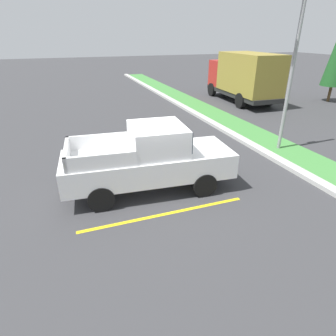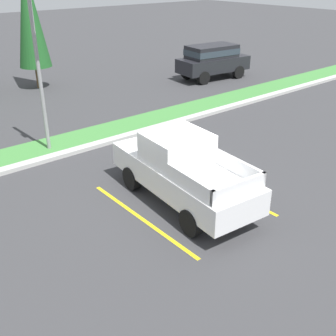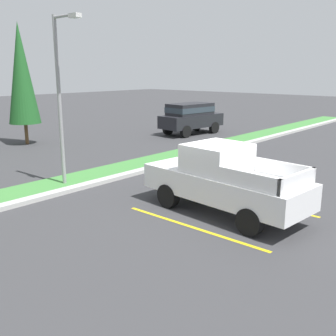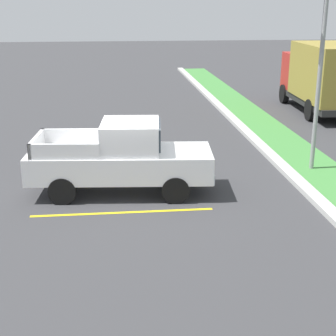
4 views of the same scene
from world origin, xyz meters
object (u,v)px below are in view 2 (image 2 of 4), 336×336
object	(u,v)px
pickup_truck_main	(182,170)
cypress_tree_right_inner	(29,15)
street_light	(39,57)
suv_distant	(213,59)

from	to	relation	value
pickup_truck_main	cypress_tree_right_inner	xyz separation A→B (m)	(2.16, 15.25, 3.04)
street_light	cypress_tree_right_inner	distance (m)	9.85
suv_distant	cypress_tree_right_inner	size ratio (longest dim) A/B	0.69
suv_distant	pickup_truck_main	bearing A→B (deg)	-138.36
suv_distant	cypress_tree_right_inner	world-z (taller)	cypress_tree_right_inner
suv_distant	cypress_tree_right_inner	bearing A→B (deg)	152.30
cypress_tree_right_inner	pickup_truck_main	bearing A→B (deg)	-98.07
cypress_tree_right_inner	street_light	bearing A→B (deg)	-111.25
suv_distant	street_light	xyz separation A→B (m)	(-12.99, -4.23, 2.37)
pickup_truck_main	cypress_tree_right_inner	bearing A→B (deg)	81.93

